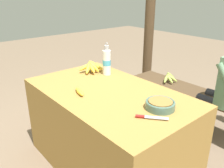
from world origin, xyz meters
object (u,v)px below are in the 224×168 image
object	(u,v)px
serving_bowl	(160,104)
water_bottle	(107,62)
loose_banana_front	(79,91)
support_post_near	(150,14)
banana_bunch_ripe	(92,66)
knife	(147,117)
wooden_bench	(204,100)
banana_bunch_green	(169,78)

from	to	relation	value
serving_bowl	water_bottle	xyz separation A→B (m)	(-0.75, 0.16, 0.09)
loose_banana_front	support_post_near	xyz separation A→B (m)	(-0.70, 1.55, 0.42)
support_post_near	water_bottle	bearing A→B (deg)	-66.20
serving_bowl	banana_bunch_ripe	bearing A→B (deg)	174.36
serving_bowl	loose_banana_front	xyz separation A→B (m)	(-0.54, -0.27, -0.01)
serving_bowl	knife	bearing A→B (deg)	-79.16
serving_bowl	knife	size ratio (longest dim) A/B	1.16
serving_bowl	wooden_bench	world-z (taller)	serving_bowl
knife	support_post_near	xyz separation A→B (m)	(-1.28, 1.44, 0.42)
serving_bowl	water_bottle	distance (m)	0.77
knife	support_post_near	size ratio (longest dim) A/B	0.07
banana_bunch_green	loose_banana_front	bearing A→B (deg)	-83.96
banana_bunch_ripe	serving_bowl	distance (m)	0.89
banana_bunch_green	knife	bearing A→B (deg)	-59.21
loose_banana_front	knife	xyz separation A→B (m)	(0.57, 0.11, -0.01)
serving_bowl	wooden_bench	distance (m)	1.12
water_bottle	knife	world-z (taller)	water_bottle
water_bottle	knife	xyz separation A→B (m)	(0.78, -0.32, -0.11)
water_bottle	banana_bunch_green	distance (m)	0.94
banana_bunch_green	support_post_near	bearing A→B (deg)	156.24
banana_bunch_ripe	serving_bowl	bearing A→B (deg)	-5.64
banana_bunch_ripe	support_post_near	bearing A→B (deg)	106.63
banana_bunch_ripe	wooden_bench	xyz separation A→B (m)	(0.66, 0.94, -0.40)
serving_bowl	wooden_bench	bearing A→B (deg)	102.46
banana_bunch_green	support_post_near	size ratio (longest dim) A/B	0.11
banana_bunch_green	support_post_near	distance (m)	0.90
serving_bowl	wooden_bench	xyz separation A→B (m)	(-0.23, 1.03, -0.37)
wooden_bench	banana_bunch_ripe	bearing A→B (deg)	-125.17
wooden_bench	banana_bunch_green	xyz separation A→B (m)	(-0.45, 0.00, 0.12)
loose_banana_front	knife	size ratio (longest dim) A/B	0.96
knife	loose_banana_front	bearing A→B (deg)	151.23
knife	banana_bunch_green	xyz separation A→B (m)	(-0.71, 1.19, -0.23)
banana_bunch_ripe	water_bottle	size ratio (longest dim) A/B	0.81
water_bottle	loose_banana_front	world-z (taller)	water_bottle
banana_bunch_green	water_bottle	bearing A→B (deg)	-94.68
serving_bowl	water_bottle	world-z (taller)	water_bottle
loose_banana_front	wooden_bench	size ratio (longest dim) A/B	0.09
banana_bunch_green	wooden_bench	bearing A→B (deg)	-0.45
banana_bunch_ripe	loose_banana_front	world-z (taller)	banana_bunch_ripe
knife	wooden_bench	distance (m)	1.27
water_bottle	loose_banana_front	bearing A→B (deg)	-64.17
serving_bowl	support_post_near	bearing A→B (deg)	134.21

